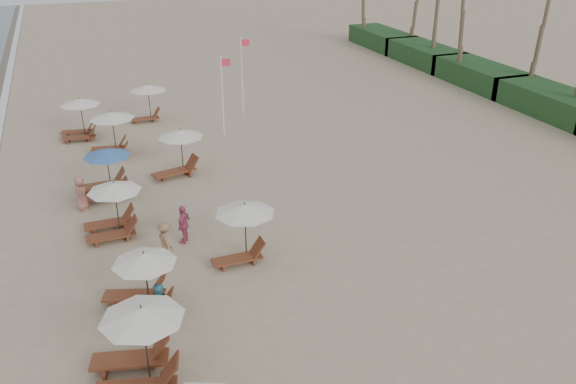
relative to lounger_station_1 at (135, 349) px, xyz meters
name	(u,v)px	position (x,y,z in m)	size (l,w,h in m)	color
ground	(336,321)	(6.26, 0.49, -1.09)	(160.00, 160.00, 0.00)	tan
shrub_hedge	(554,102)	(28.26, 14.99, -0.29)	(3.20, 53.00, 1.60)	#193D1C
lounger_station_1	(135,349)	(0.00, 0.00, 0.00)	(2.84, 2.54, 2.39)	brown
lounger_station_2	(139,286)	(0.52, 3.21, -0.11)	(2.60, 2.51, 2.13)	brown
lounger_station_3	(111,210)	(0.22, 8.80, -0.01)	(2.50, 2.13, 2.24)	brown
lounger_station_4	(103,175)	(0.23, 12.68, -0.08)	(2.61, 2.12, 2.25)	brown
lounger_station_5	(110,132)	(1.09, 17.73, 0.20)	(2.53, 2.34, 2.37)	brown
lounger_station_6	(79,118)	(-0.35, 21.08, 0.10)	(2.53, 2.23, 2.32)	brown
inland_station_0	(242,227)	(4.53, 5.06, 0.32)	(2.61, 2.24, 2.22)	brown
inland_station_1	(177,150)	(3.88, 13.86, 0.20)	(2.87, 2.24, 2.22)	brown
inland_station_2	(146,98)	(3.78, 22.94, 0.37)	(2.55, 2.24, 2.22)	brown
beachgoer_mid_a	(159,305)	(0.99, 2.23, -0.33)	(0.74, 0.58, 1.53)	teal
beachgoer_mid_b	(166,240)	(1.92, 6.24, -0.35)	(0.96, 0.55, 1.49)	#8A6446
beachgoer_far_a	(184,224)	(2.79, 7.16, -0.30)	(0.93, 0.39, 1.59)	#BC4B6D
beachgoer_far_b	(81,193)	(-0.81, 11.59, -0.32)	(0.76, 0.49, 1.55)	#AE6E5E
flag_pole_near	(223,92)	(7.57, 18.82, 1.46)	(0.59, 0.08, 4.60)	silver
flag_pole_far	(242,72)	(9.81, 22.40, 1.60)	(0.60, 0.08, 4.89)	silver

